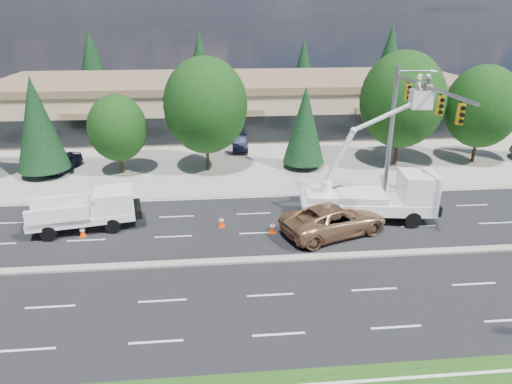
{
  "coord_description": "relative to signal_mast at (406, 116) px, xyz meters",
  "views": [
    {
      "loc": [
        -2.33,
        -21.08,
        12.46
      ],
      "look_at": [
        -0.03,
        3.84,
        2.4
      ],
      "focal_mm": 32.0,
      "sensor_mm": 36.0,
      "label": 1
    }
  ],
  "objects": [
    {
      "name": "tree_back_d",
      "position": [
        11.97,
        34.96,
        -0.33
      ],
      "size": [
        5.42,
        5.42,
        10.68
      ],
      "color": "#332114",
      "rests_on": "ground"
    },
    {
      "name": "tree_back_c",
      "position": [
        -0.03,
        34.96,
        -1.34
      ],
      "size": [
        4.46,
        4.46,
        8.79
      ],
      "color": "#332114",
      "rests_on": "ground"
    },
    {
      "name": "ground",
      "position": [
        -10.03,
        -7.04,
        -6.06
      ],
      "size": [
        140.0,
        140.0,
        0.0
      ],
      "primitive_type": "plane",
      "color": "black",
      "rests_on": "ground"
    },
    {
      "name": "utility_pickup",
      "position": [
        -20.05,
        -2.25,
        -5.09
      ],
      "size": [
        6.42,
        3.36,
        2.34
      ],
      "rotation": [
        0.0,
        0.0,
        0.19
      ],
      "color": "white",
      "rests_on": "ground"
    },
    {
      "name": "road_median",
      "position": [
        -10.03,
        -7.04,
        -6.0
      ],
      "size": [
        120.0,
        0.55,
        0.12
      ],
      "primitive_type": "cube",
      "color": "gray",
      "rests_on": "ground"
    },
    {
      "name": "tree_front_g",
      "position": [
        9.97,
        7.96,
        -1.18
      ],
      "size": [
        6.01,
        6.01,
        8.34
      ],
      "color": "#332114",
      "rests_on": "ground"
    },
    {
      "name": "tree_back_b",
      "position": [
        -14.03,
        34.96,
        -0.77
      ],
      "size": [
        5.0,
        5.0,
        9.86
      ],
      "color": "#332114",
      "rests_on": "ground"
    },
    {
      "name": "parked_car_east",
      "position": [
        -10.03,
        13.64,
        -5.39
      ],
      "size": [
        1.6,
        4.13,
        1.34
      ],
      "primitive_type": "imported",
      "rotation": [
        0.0,
        0.0,
        -0.04
      ],
      "color": "black",
      "rests_on": "ground"
    },
    {
      "name": "concrete_apron",
      "position": [
        -10.03,
        12.96,
        -6.05
      ],
      "size": [
        140.0,
        22.0,
        0.01
      ],
      "primitive_type": "cube",
      "color": "gray",
      "rests_on": "ground"
    },
    {
      "name": "tree_front_e",
      "position": [
        -5.03,
        7.96,
        -2.4
      ],
      "size": [
        3.46,
        3.46,
        6.82
      ],
      "color": "#332114",
      "rests_on": "ground"
    },
    {
      "name": "tree_front_f",
      "position": [
        2.97,
        7.96,
        -0.49
      ],
      "size": [
        6.85,
        6.85,
        9.51
      ],
      "color": "#332114",
      "rests_on": "ground"
    },
    {
      "name": "minivan",
      "position": [
        -5.5,
        -4.24,
        -5.16
      ],
      "size": [
        7.04,
        4.97,
        1.78
      ],
      "primitive_type": "imported",
      "rotation": [
        0.0,
        0.0,
        1.92
      ],
      "color": "#9F714D",
      "rests_on": "ground"
    },
    {
      "name": "tree_back_a",
      "position": [
        -28.03,
        34.96,
        -0.52
      ],
      "size": [
        5.23,
        5.23,
        10.32
      ],
      "color": "#332114",
      "rests_on": "ground"
    },
    {
      "name": "strip_mall",
      "position": [
        -10.03,
        22.93,
        -3.23
      ],
      "size": [
        50.4,
        15.4,
        5.5
      ],
      "color": "tan",
      "rests_on": "ground"
    },
    {
      "name": "tree_front_b",
      "position": [
        -26.03,
        7.96,
        -1.82
      ],
      "size": [
        4.0,
        4.0,
        7.89
      ],
      "color": "#332114",
      "rests_on": "ground"
    },
    {
      "name": "traffic_cone_a",
      "position": [
        -20.33,
        -3.32,
        -5.72
      ],
      "size": [
        0.4,
        0.4,
        0.7
      ],
      "color": "#FF4008",
      "rests_on": "ground"
    },
    {
      "name": "parked_car_west",
      "position": [
        -25.12,
        8.96,
        -5.33
      ],
      "size": [
        2.96,
        4.56,
        1.44
      ],
      "primitive_type": "imported",
      "rotation": [
        0.0,
        0.0,
        -0.32
      ],
      "color": "black",
      "rests_on": "ground"
    },
    {
      "name": "tree_front_d",
      "position": [
        -13.03,
        7.96,
        -0.66
      ],
      "size": [
        6.64,
        6.64,
        9.21
      ],
      "color": "#332114",
      "rests_on": "ground"
    },
    {
      "name": "traffic_cone_e",
      "position": [
        -0.1,
        -3.17,
        -5.72
      ],
      "size": [
        0.4,
        0.4,
        0.7
      ],
      "color": "#FF4008",
      "rests_on": "ground"
    },
    {
      "name": "tree_front_c",
      "position": [
        -20.03,
        7.96,
        -2.32
      ],
      "size": [
        4.6,
        4.6,
        6.38
      ],
      "color": "#332114",
      "rests_on": "ground"
    },
    {
      "name": "bucket_truck",
      "position": [
        -2.23,
        -2.61,
        -4.09
      ],
      "size": [
        8.49,
        3.5,
        9.07
      ],
      "rotation": [
        0.0,
        0.0,
        -0.13
      ],
      "color": "white",
      "rests_on": "ground"
    },
    {
      "name": "traffic_cone_b",
      "position": [
        -12.16,
        -2.75,
        -5.72
      ],
      "size": [
        0.4,
        0.4,
        0.7
      ],
      "color": "#FF4008",
      "rests_on": "ground"
    },
    {
      "name": "traffic_cone_c",
      "position": [
        -9.13,
        -3.86,
        -5.72
      ],
      "size": [
        0.4,
        0.4,
        0.7
      ],
      "color": "#FF4008",
      "rests_on": "ground"
    },
    {
      "name": "signal_mast",
      "position": [
        0.0,
        0.0,
        0.0
      ],
      "size": [
        2.76,
        10.16,
        9.0
      ],
      "color": "gray",
      "rests_on": "ground"
    },
    {
      "name": "traffic_cone_d",
      "position": [
        -3.75,
        -3.59,
        -5.72
      ],
      "size": [
        0.4,
        0.4,
        0.7
      ],
      "color": "#FF4008",
      "rests_on": "ground"
    }
  ]
}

